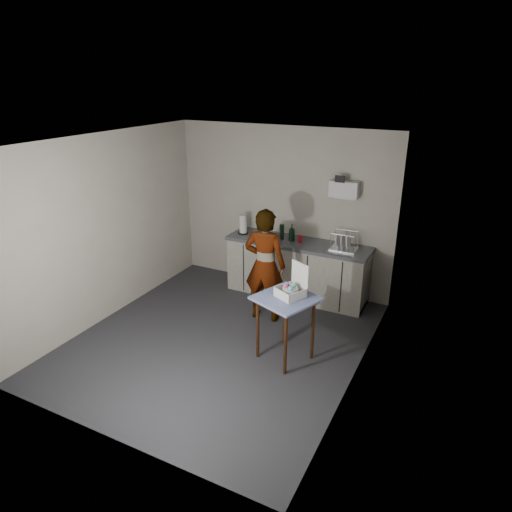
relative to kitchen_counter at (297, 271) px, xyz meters
The scene contains 15 objects.
ground 1.80m from the kitchen_counter, 103.24° to the right, with size 4.00×4.00×0.00m, color #2C2C31.
wall_back 1.00m from the kitchen_counter, 144.05° to the left, with size 3.60×0.02×2.60m, color #B7B09F.
wall_right 2.36m from the kitchen_counter, 50.73° to the right, with size 0.02×4.00×2.60m, color #B7B09F.
wall_left 2.91m from the kitchen_counter, 142.18° to the right, with size 0.02×4.00×2.60m, color #B7B09F.
ceiling 2.78m from the kitchen_counter, 103.24° to the right, with size 3.60×4.00×0.01m, color white.
kitchen_counter is the anchor object (origin of this frame).
wall_shelf 1.47m from the kitchen_counter, 20.15° to the left, with size 0.42×0.18×0.37m.
side_table 1.78m from the kitchen_counter, 72.70° to the right, with size 0.84×0.84×0.84m.
standing_man 0.97m from the kitchen_counter, 99.30° to the right, with size 0.60×0.39×1.64m, color #B2A593.
soap_bottle 0.62m from the kitchen_counter, behind, with size 0.10×0.10×0.26m, color black.
soda_can 0.54m from the kitchen_counter, 25.50° to the right, with size 0.06×0.06×0.11m, color red.
dark_bottle 0.66m from the kitchen_counter, behind, with size 0.07×0.07×0.24m, color black.
paper_towel 1.13m from the kitchen_counter, behind, with size 0.17×0.17×0.31m.
dish_rack 0.90m from the kitchen_counter, ahead, with size 0.38×0.29×0.27m.
bakery_box 1.79m from the kitchen_counter, 70.82° to the right, with size 0.39×0.39×0.40m.
Camera 1 is at (2.79, -4.46, 3.30)m, focal length 32.00 mm.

